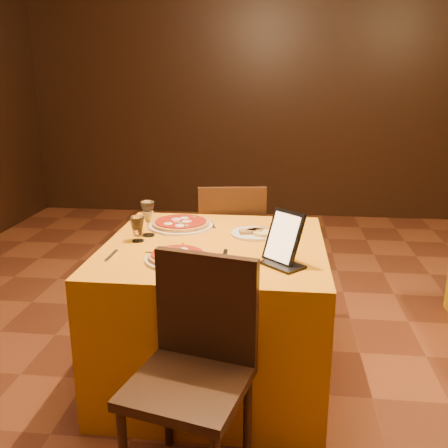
# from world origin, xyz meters

# --- Properties ---
(floor) EXTENTS (6.00, 7.00, 0.01)m
(floor) POSITION_xyz_m (0.00, 0.00, -0.01)
(floor) COLOR #5E2D19
(floor) RESTS_ON ground
(wall_back) EXTENTS (6.00, 0.01, 2.80)m
(wall_back) POSITION_xyz_m (0.00, 3.50, 1.40)
(wall_back) COLOR black
(wall_back) RESTS_ON floor
(main_table) EXTENTS (1.10, 1.10, 0.75)m
(main_table) POSITION_xyz_m (-0.44, 0.13, 0.38)
(main_table) COLOR orange
(main_table) RESTS_ON floor
(chair_main_near) EXTENTS (0.44, 0.44, 0.91)m
(chair_main_near) POSITION_xyz_m (-0.44, -0.65, 0.46)
(chair_main_near) COLOR black
(chair_main_near) RESTS_ON floor
(chair_main_far) EXTENTS (0.45, 0.45, 0.91)m
(chair_main_far) POSITION_xyz_m (-0.44, 0.93, 0.46)
(chair_main_far) COLOR black
(chair_main_far) RESTS_ON floor
(pizza_near) EXTENTS (0.30, 0.30, 0.03)m
(pizza_near) POSITION_xyz_m (-0.58, -0.13, 0.77)
(pizza_near) COLOR white
(pizza_near) RESTS_ON main_table
(pizza_far) EXTENTS (0.36, 0.36, 0.03)m
(pizza_far) POSITION_xyz_m (-0.67, 0.40, 0.77)
(pizza_far) COLOR white
(pizza_far) RESTS_ON main_table
(cutlet_dish) EXTENTS (0.24, 0.24, 0.03)m
(cutlet_dish) POSITION_xyz_m (-0.26, 0.30, 0.76)
(cutlet_dish) COLOR white
(cutlet_dish) RESTS_ON main_table
(wine_glass) EXTENTS (0.10, 0.10, 0.19)m
(wine_glass) POSITION_xyz_m (-0.81, 0.22, 0.84)
(wine_glass) COLOR tan
(wine_glass) RESTS_ON main_table
(water_glass) EXTENTS (0.08, 0.08, 0.13)m
(water_glass) POSITION_xyz_m (-0.84, 0.12, 0.81)
(water_glass) COLOR silver
(water_glass) RESTS_ON main_table
(tablet) EXTENTS (0.20, 0.19, 0.23)m
(tablet) POSITION_xyz_m (-0.10, -0.10, 0.87)
(tablet) COLOR black
(tablet) RESTS_ON main_table
(knife) EXTENTS (0.03, 0.23, 0.01)m
(knife) POSITION_xyz_m (-0.37, -0.12, 0.75)
(knife) COLOR silver
(knife) RESTS_ON main_table
(fork_near) EXTENTS (0.02, 0.16, 0.01)m
(fork_near) POSITION_xyz_m (-0.90, -0.11, 0.75)
(fork_near) COLOR silver
(fork_near) RESTS_ON main_table
(fork_far) EXTENTS (0.06, 0.15, 0.01)m
(fork_far) POSITION_xyz_m (-0.50, 0.45, 0.75)
(fork_far) COLOR #ACACB3
(fork_far) RESTS_ON main_table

